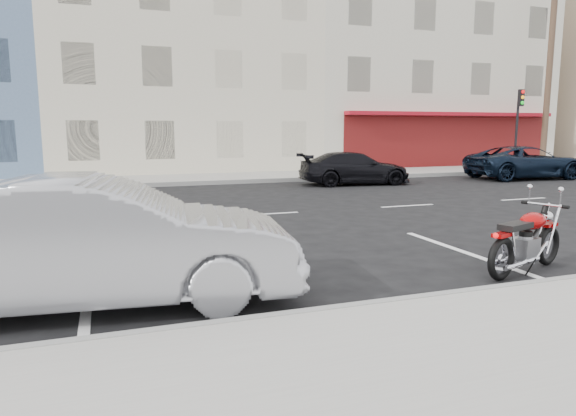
# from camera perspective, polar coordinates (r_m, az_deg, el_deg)

# --- Properties ---
(ground) EXTENTS (120.00, 120.00, 0.00)m
(ground) POSITION_cam_1_polar(r_m,az_deg,el_deg) (13.37, 5.90, -0.19)
(ground) COLOR black
(ground) RESTS_ON ground
(sidewalk_far) EXTENTS (80.00, 3.40, 0.15)m
(sidewalk_far) POSITION_cam_1_polar(r_m,az_deg,el_deg) (20.73, -17.57, 2.86)
(sidewalk_far) COLOR gray
(sidewalk_far) RESTS_ON ground
(curb_near) EXTENTS (80.00, 0.12, 0.16)m
(curb_near) POSITION_cam_1_polar(r_m,az_deg,el_deg) (5.36, -10.96, -13.40)
(curb_near) COLOR gray
(curb_near) RESTS_ON ground
(curb_far) EXTENTS (80.00, 0.12, 0.16)m
(curb_far) POSITION_cam_1_polar(r_m,az_deg,el_deg) (19.04, -17.38, 2.39)
(curb_far) COLOR gray
(curb_far) RESTS_ON ground
(bldg_cream) EXTENTS (12.00, 12.00, 11.50)m
(bldg_cream) POSITION_cam_1_polar(r_m,az_deg,el_deg) (28.69, -12.50, 15.99)
(bldg_cream) COLOR beige
(bldg_cream) RESTS_ON ground
(bldg_corner) EXTENTS (14.00, 12.00, 12.50)m
(bldg_corner) POSITION_cam_1_polar(r_m,az_deg,el_deg) (33.05, 11.40, 15.93)
(bldg_corner) COLOR beige
(bldg_corner) RESTS_ON ground
(bldg_far_east) EXTENTS (12.00, 12.00, 11.00)m
(bldg_far_east) POSITION_cam_1_polar(r_m,az_deg,el_deg) (42.57, 29.40, 12.35)
(bldg_far_east) COLOR tan
(bldg_far_east) RESTS_ON ground
(utility_pole) EXTENTS (1.80, 0.30, 9.00)m
(utility_pole) POSITION_cam_1_polar(r_m,az_deg,el_deg) (29.62, 27.00, 13.05)
(utility_pole) COLOR #422D1E
(utility_pole) RESTS_ON sidewalk_far
(traffic_light) EXTENTS (0.26, 0.30, 3.80)m
(traffic_light) POSITION_cam_1_polar(r_m,az_deg,el_deg) (27.91, 24.22, 9.05)
(traffic_light) COLOR black
(traffic_light) RESTS_ON sidewalk_far
(fire_hydrant) EXTENTS (0.20, 0.20, 0.72)m
(fire_hydrant) POSITION_cam_1_polar(r_m,az_deg,el_deg) (27.06, 21.39, 4.95)
(fire_hydrant) COLOR beige
(fire_hydrant) RESTS_ON sidewalk_far
(motorcycle) EXTENTS (1.89, 0.86, 0.98)m
(motorcycle) POSITION_cam_1_polar(r_m,az_deg,el_deg) (8.87, 27.04, -2.82)
(motorcycle) COLOR black
(motorcycle) RESTS_ON ground
(sedan_silver) EXTENTS (4.85, 2.18, 1.55)m
(sedan_silver) POSITION_cam_1_polar(r_m,az_deg,el_deg) (6.43, -20.17, -3.57)
(sedan_silver) COLOR #94959B
(sedan_silver) RESTS_ON ground
(suv_far) EXTENTS (5.06, 2.64, 1.36)m
(suv_far) POSITION_cam_1_polar(r_m,az_deg,el_deg) (23.62, 24.87, 4.62)
(suv_far) COLOR black
(suv_far) RESTS_ON ground
(car_far) EXTENTS (4.35, 2.15, 1.21)m
(car_far) POSITION_cam_1_polar(r_m,az_deg,el_deg) (19.42, 7.43, 4.40)
(car_far) COLOR black
(car_far) RESTS_ON ground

